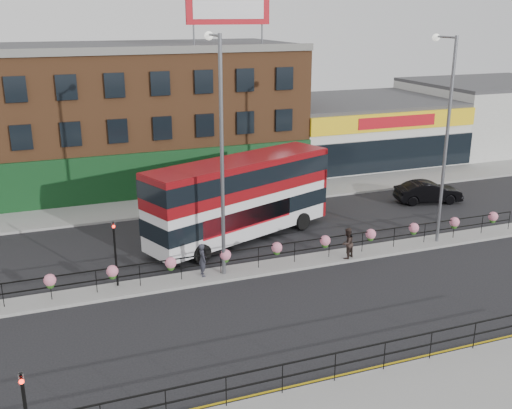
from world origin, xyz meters
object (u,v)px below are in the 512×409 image
object	(u,v)px
car	(428,192)
lamp_column_west	(220,137)
pedestrian_a	(202,260)
pedestrian_b	(347,243)
double_decker_bus	(241,191)
lamp_column_east	(445,123)

from	to	relation	value
car	lamp_column_west	distance (m)	19.07
car	pedestrian_a	world-z (taller)	pedestrian_a
pedestrian_b	lamp_column_west	xyz separation A→B (m)	(-6.66, 0.71, 6.00)
car	pedestrian_b	distance (m)	12.41
lamp_column_west	pedestrian_a	bearing A→B (deg)	-171.89
double_decker_bus	car	world-z (taller)	double_decker_bus
pedestrian_a	pedestrian_b	bearing A→B (deg)	-96.32
double_decker_bus	car	size ratio (longest dim) A/B	2.51
lamp_column_west	double_decker_bus	bearing A→B (deg)	59.63
double_decker_bus	pedestrian_a	bearing A→B (deg)	-128.74
pedestrian_b	lamp_column_west	distance (m)	8.99
car	lamp_column_east	xyz separation A→B (m)	(-4.22, -6.37, 6.09)
pedestrian_b	car	bearing A→B (deg)	-171.88
pedestrian_b	lamp_column_east	size ratio (longest dim) A/B	0.15
double_decker_bus	lamp_column_east	bearing A→B (deg)	-23.16
car	lamp_column_east	bearing A→B (deg)	158.98
pedestrian_a	lamp_column_east	xyz separation A→B (m)	(13.70, 0.10, 5.85)
car	lamp_column_west	xyz separation A→B (m)	(-16.88, -6.33, 6.24)
car	pedestrian_b	bearing A→B (deg)	137.06
double_decker_bus	pedestrian_b	xyz separation A→B (m)	(4.14, -5.00, -1.93)
double_decker_bus	lamp_column_west	bearing A→B (deg)	-120.37
pedestrian_a	pedestrian_b	size ratio (longest dim) A/B	1.01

